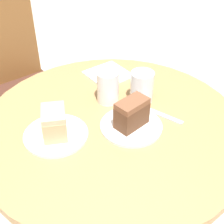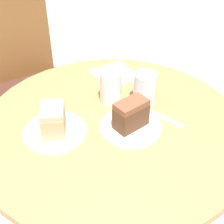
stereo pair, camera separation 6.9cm
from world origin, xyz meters
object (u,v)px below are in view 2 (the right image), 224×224
at_px(plate_far, 55,132).
at_px(glass_water, 145,89).
at_px(glass_lemonade, 111,88).
at_px(cake_slice_near, 131,114).
at_px(plate_near, 130,127).
at_px(cake_slice_far, 53,120).
at_px(chair, 31,80).

relative_size(plate_far, glass_water, 1.76).
xyz_separation_m(plate_far, glass_lemonade, (0.25, 0.08, 0.05)).
relative_size(plate_far, cake_slice_near, 1.75).
bearing_deg(glass_water, glass_lemonade, 147.04).
distance_m(plate_near, plate_far, 0.25).
bearing_deg(cake_slice_near, plate_near, 180.00).
height_order(cake_slice_far, glass_lemonade, glass_lemonade).
height_order(chair, plate_far, chair).
bearing_deg(cake_slice_far, plate_near, -22.87).
bearing_deg(chair, cake_slice_far, -102.63).
xyz_separation_m(chair, plate_far, (-0.11, -0.78, 0.26)).
distance_m(cake_slice_near, glass_lemonade, 0.17).
xyz_separation_m(chair, glass_lemonade, (0.14, -0.70, 0.31)).
xyz_separation_m(cake_slice_near, glass_water, (0.12, 0.11, -0.00)).
distance_m(plate_far, cake_slice_far, 0.05).
bearing_deg(plate_near, cake_slice_near, 0.00).
height_order(plate_near, glass_water, glass_water).
bearing_deg(glass_lemonade, plate_far, -162.81).
distance_m(glass_lemonade, glass_water, 0.12).
relative_size(chair, glass_water, 8.28).
bearing_deg(cake_slice_near, glass_lemonade, 83.80).
xyz_separation_m(cake_slice_far, glass_water, (0.35, 0.01, -0.00)).
relative_size(cake_slice_far, glass_water, 1.03).
bearing_deg(plate_far, glass_lemonade, 17.19).
distance_m(plate_near, cake_slice_far, 0.25).
bearing_deg(glass_water, cake_slice_near, -139.08).
distance_m(cake_slice_near, glass_water, 0.16).
height_order(chair, cake_slice_near, chair).
relative_size(plate_near, glass_water, 1.75).
relative_size(chair, plate_near, 4.73).
bearing_deg(cake_slice_near, glass_water, 40.92).
relative_size(cake_slice_near, glass_lemonade, 0.99).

